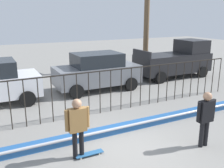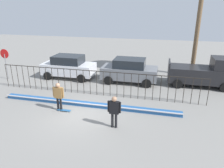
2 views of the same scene
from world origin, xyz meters
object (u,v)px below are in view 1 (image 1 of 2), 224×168
Objects in this scene: parked_car_gray at (97,71)px; pickup_truck at (176,60)px; skateboard at (89,154)px; camera_operator at (206,114)px; skateboarder at (77,123)px.

pickup_truck is (5.51, 0.46, 0.06)m from parked_car_gray.
pickup_truck reaches higher than skateboard.
pickup_truck is at bearing 0.82° from parked_car_gray.
camera_operator reaches higher than skateboard.
pickup_truck is at bearing 5.54° from skateboarder.
parked_car_gray is (-0.39, 6.87, -0.03)m from camera_operator.
pickup_truck is at bearing 39.88° from skateboard.
camera_operator is at bearing -14.78° from skateboard.
pickup_truck is (8.62, 6.27, 0.03)m from skateboarder.
skateboarder is at bearing 172.97° from skateboard.
skateboard is 3.49m from camera_operator.
skateboarder is at bearing -122.10° from parked_car_gray.
pickup_truck reaches higher than camera_operator.
skateboarder reaches higher than skateboard.
skateboard is at bearing 44.25° from camera_operator.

